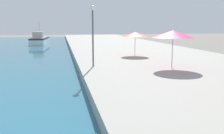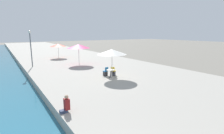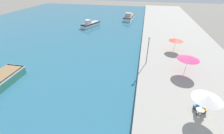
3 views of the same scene
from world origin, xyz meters
name	(u,v)px [view 1 (image 1 of 3)]	position (x,y,z in m)	size (l,w,h in m)	color
quay_promenade	(128,49)	(8.00, 37.00, 0.33)	(16.00, 90.00, 0.66)	#A39E93
fishing_boat_far	(40,40)	(-5.36, 53.38, 0.89)	(3.30, 8.70, 4.32)	white
cafe_umbrella_white	(173,34)	(6.75, 19.71, 3.14)	(3.09, 3.09, 2.76)	#B7B7B7
cafe_umbrella_striped	(135,34)	(6.30, 27.71, 2.83)	(2.68, 2.68, 2.41)	#B7B7B7
lamppost	(93,26)	(1.07, 21.36, 3.75)	(0.36, 0.36, 4.56)	#565B60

